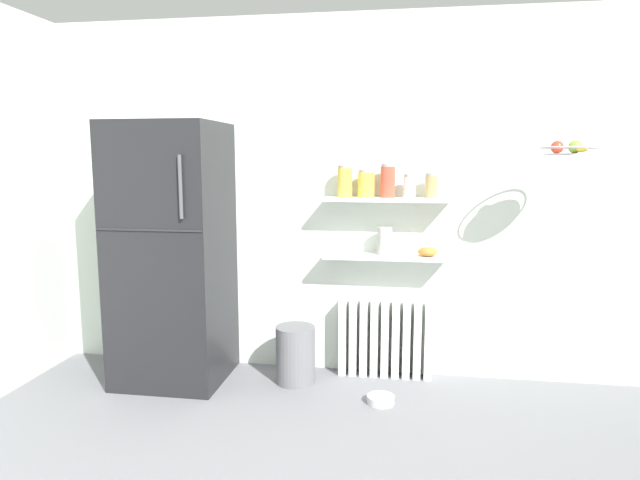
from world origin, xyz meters
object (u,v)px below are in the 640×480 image
at_px(storage_jar_3, 409,186).
at_px(hanging_fruit_basket, 570,149).
at_px(storage_jar_2, 388,181).
at_px(storage_jar_4, 431,186).
at_px(storage_jar_0, 345,181).
at_px(storage_jar_1, 366,184).
at_px(pet_food_bowl, 381,400).
at_px(trash_bin, 295,354).
at_px(vase, 384,241).
at_px(refrigerator, 172,254).
at_px(radiator, 385,339).
at_px(shelf_bowl, 428,252).

distance_m(storage_jar_3, hanging_fruit_basket, 1.03).
bearing_deg(storage_jar_2, storage_jar_4, 0.00).
distance_m(storage_jar_0, storage_jar_1, 0.15).
relative_size(storage_jar_2, storage_jar_4, 1.37).
bearing_deg(pet_food_bowl, storage_jar_3, 70.82).
xyz_separation_m(storage_jar_2, storage_jar_3, (0.15, 0.00, -0.04)).
bearing_deg(storage_jar_1, pet_food_bowl, -71.86).
relative_size(storage_jar_1, hanging_fruit_basket, 0.55).
relative_size(storage_jar_1, trash_bin, 0.47).
relative_size(vase, pet_food_bowl, 1.09).
bearing_deg(storage_jar_0, storage_jar_2, 0.00).
bearing_deg(trash_bin, hanging_fruit_basket, -4.49).
bearing_deg(vase, hanging_fruit_basket, -16.22).
bearing_deg(storage_jar_4, hanging_fruit_basket, -22.09).
distance_m(refrigerator, storage_jar_0, 1.33).
distance_m(storage_jar_3, storage_jar_4, 0.15).
distance_m(refrigerator, storage_jar_4, 1.88).
distance_m(radiator, storage_jar_4, 1.16).
height_order(storage_jar_2, trash_bin, storage_jar_2).
relative_size(storage_jar_0, storage_jar_3, 1.37).
bearing_deg(vase, pet_food_bowl, -88.59).
bearing_deg(hanging_fruit_basket, storage_jar_3, 161.13).
xyz_separation_m(storage_jar_1, storage_jar_3, (0.30, 0.00, -0.01)).
relative_size(storage_jar_0, storage_jar_2, 0.96).
bearing_deg(storage_jar_0, vase, 0.00).
xyz_separation_m(radiator, trash_bin, (-0.63, -0.22, -0.07)).
height_order(storage_jar_1, vase, storage_jar_1).
relative_size(pet_food_bowl, hanging_fruit_basket, 0.51).
bearing_deg(shelf_bowl, storage_jar_4, 0.00).
relative_size(vase, trash_bin, 0.48).
height_order(storage_jar_2, hanging_fruit_basket, hanging_fruit_basket).
height_order(storage_jar_2, storage_jar_4, storage_jar_2).
bearing_deg(refrigerator, shelf_bowl, 7.49).
relative_size(radiator, storage_jar_0, 3.01).
height_order(storage_jar_1, storage_jar_4, storage_jar_1).
distance_m(shelf_bowl, pet_food_bowl, 1.06).
bearing_deg(vase, storage_jar_4, 0.00).
bearing_deg(storage_jar_1, storage_jar_2, 0.00).
xyz_separation_m(storage_jar_4, shelf_bowl, (-0.01, 0.00, -0.46)).
bearing_deg(refrigerator, hanging_fruit_basket, -1.96).
xyz_separation_m(refrigerator, trash_bin, (0.88, 0.05, -0.71)).
bearing_deg(storage_jar_3, vase, 180.00).
bearing_deg(hanging_fruit_basket, pet_food_bowl, -173.80).
xyz_separation_m(storage_jar_3, hanging_fruit_basket, (0.95, -0.32, 0.25)).
relative_size(storage_jar_0, vase, 1.14).
xyz_separation_m(storage_jar_2, pet_food_bowl, (-0.00, -0.44, -1.41)).
relative_size(refrigerator, shelf_bowl, 13.06).
bearing_deg(radiator, refrigerator, -169.99).
relative_size(storage_jar_0, shelf_bowl, 1.59).
bearing_deg(storage_jar_3, storage_jar_1, -180.00).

